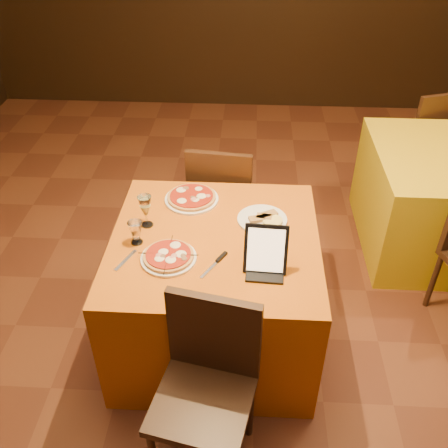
# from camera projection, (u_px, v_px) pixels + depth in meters

# --- Properties ---
(floor) EXTENTS (6.00, 7.00, 0.01)m
(floor) POSITION_uv_depth(u_px,v_px,m) (254.00, 336.00, 3.06)
(floor) COLOR #5E2D19
(floor) RESTS_ON ground
(main_table) EXTENTS (1.10, 1.10, 0.75)m
(main_table) POSITION_uv_depth(u_px,v_px,m) (215.00, 289.00, 2.85)
(main_table) COLOR #BD5A0C
(main_table) RESTS_ON floor
(side_table) EXTENTS (1.10, 1.10, 0.75)m
(side_table) POSITION_uv_depth(u_px,v_px,m) (445.00, 200.00, 3.58)
(side_table) COLOR gold
(side_table) RESTS_ON floor
(chair_main_near) EXTENTS (0.43, 0.43, 0.91)m
(chair_main_near) POSITION_uv_depth(u_px,v_px,m) (203.00, 402.00, 2.18)
(chair_main_near) COLOR #31240F
(chair_main_near) RESTS_ON floor
(chair_main_far) EXTENTS (0.49, 0.49, 0.91)m
(chair_main_far) POSITION_uv_depth(u_px,v_px,m) (224.00, 198.00, 3.46)
(chair_main_far) COLOR black
(chair_main_far) RESTS_ON floor
(chair_side_far) EXTENTS (0.58, 0.58, 0.91)m
(chair_side_far) POSITION_uv_depth(u_px,v_px,m) (418.00, 137.00, 4.20)
(chair_side_far) COLOR black
(chair_side_far) RESTS_ON floor
(pizza_near) EXTENTS (0.28, 0.28, 0.03)m
(pizza_near) POSITION_uv_depth(u_px,v_px,m) (169.00, 257.00, 2.48)
(pizza_near) COLOR white
(pizza_near) RESTS_ON main_table
(pizza_far) EXTENTS (0.31, 0.31, 0.03)m
(pizza_far) POSITION_uv_depth(u_px,v_px,m) (192.00, 198.00, 2.90)
(pizza_far) COLOR white
(pizza_far) RESTS_ON main_table
(cutlet_dish) EXTENTS (0.28, 0.28, 0.03)m
(cutlet_dish) POSITION_uv_depth(u_px,v_px,m) (262.00, 219.00, 2.74)
(cutlet_dish) COLOR white
(cutlet_dish) RESTS_ON main_table
(wine_glass) EXTENTS (0.08, 0.08, 0.19)m
(wine_glass) POSITION_uv_depth(u_px,v_px,m) (146.00, 211.00, 2.66)
(wine_glass) COLOR #D3D378
(wine_glass) RESTS_ON main_table
(water_glass) EXTENTS (0.08, 0.08, 0.13)m
(water_glass) POSITION_uv_depth(u_px,v_px,m) (136.00, 233.00, 2.56)
(water_glass) COLOR silver
(water_glass) RESTS_ON main_table
(tablet) EXTENTS (0.21, 0.11, 0.24)m
(tablet) POSITION_uv_depth(u_px,v_px,m) (266.00, 249.00, 2.37)
(tablet) COLOR black
(tablet) RESTS_ON main_table
(knife) EXTENTS (0.11, 0.17, 0.01)m
(knife) POSITION_uv_depth(u_px,v_px,m) (212.00, 267.00, 2.44)
(knife) COLOR #A8A7AE
(knife) RESTS_ON main_table
(fork_near) EXTENTS (0.09, 0.17, 0.01)m
(fork_near) POSITION_uv_depth(u_px,v_px,m) (126.00, 260.00, 2.48)
(fork_near) COLOR silver
(fork_near) RESTS_ON main_table
(fork_far) EXTENTS (0.03, 0.17, 0.01)m
(fork_far) POSITION_uv_depth(u_px,v_px,m) (211.00, 198.00, 2.93)
(fork_far) COLOR #BBBAC1
(fork_far) RESTS_ON main_table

